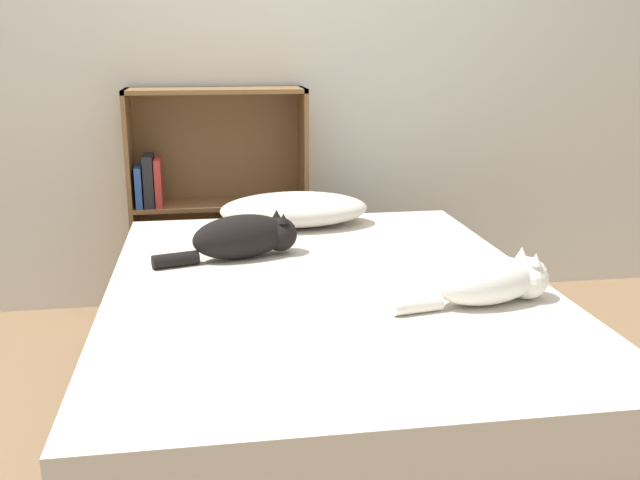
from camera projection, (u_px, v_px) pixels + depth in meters
ground_plane at (326, 433)px, 2.41m from camera, size 8.00×8.00×0.00m
wall_back at (279, 48)px, 3.40m from camera, size 8.00×0.06×2.50m
bed at (327, 361)px, 2.34m from camera, size 1.41×1.87×0.54m
pillow at (294, 209)px, 2.95m from camera, size 0.61×0.34×0.14m
cat_light at (492, 281)px, 2.07m from camera, size 0.50×0.21×0.15m
cat_dark at (246, 237)px, 2.51m from camera, size 0.51×0.23×0.16m
bookshelf at (214, 200)px, 3.41m from camera, size 0.82×0.26×1.07m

